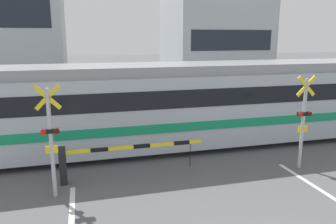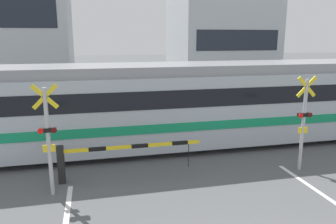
# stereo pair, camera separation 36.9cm
# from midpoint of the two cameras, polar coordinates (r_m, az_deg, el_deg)

# --- Properties ---
(rail_track_near) EXTENTS (50.00, 0.10, 0.08)m
(rail_track_near) POSITION_cam_midpoint_polar(r_m,az_deg,el_deg) (12.57, -0.99, -6.84)
(rail_track_near) COLOR gray
(rail_track_near) RESTS_ON ground_plane
(rail_track_far) EXTENTS (50.00, 0.10, 0.08)m
(rail_track_far) POSITION_cam_midpoint_polar(r_m,az_deg,el_deg) (13.90, -2.42, -4.90)
(rail_track_far) COLOR gray
(rail_track_far) RESTS_ON ground_plane
(commuter_train) EXTENTS (21.29, 3.01, 3.28)m
(commuter_train) POSITION_cam_midpoint_polar(r_m,az_deg,el_deg) (14.16, 13.65, 2.24)
(commuter_train) COLOR #ADB7C1
(commuter_train) RESTS_ON ground_plane
(crossing_barrier_near) EXTENTS (4.40, 0.20, 1.16)m
(crossing_barrier_near) POSITION_cam_midpoint_polar(r_m,az_deg,el_deg) (10.19, -12.26, -7.43)
(crossing_barrier_near) COLOR black
(crossing_barrier_near) RESTS_ON ground_plane
(crossing_barrier_far) EXTENTS (4.40, 0.20, 1.16)m
(crossing_barrier_far) POSITION_cam_midpoint_polar(r_m,az_deg,el_deg) (16.45, 4.41, 0.59)
(crossing_barrier_far) COLOR black
(crossing_barrier_far) RESTS_ON ground_plane
(crossing_signal_left) EXTENTS (0.68, 0.15, 3.11)m
(crossing_signal_left) POSITION_cam_midpoint_polar(r_m,az_deg,el_deg) (9.29, -20.83, -4.02)
(crossing_signal_left) COLOR #B2B2B7
(crossing_signal_left) RESTS_ON ground_plane
(crossing_signal_right) EXTENTS (0.68, 0.15, 3.11)m
(crossing_signal_right) POSITION_cam_midpoint_polar(r_m,az_deg,el_deg) (11.43, 21.66, -1.03)
(crossing_signal_right) COLOR #B2B2B7
(crossing_signal_right) RESTS_ON ground_plane
(pedestrian) EXTENTS (0.38, 0.23, 1.72)m
(pedestrian) POSITION_cam_midpoint_polar(r_m,az_deg,el_deg) (18.48, -4.92, 2.58)
(pedestrian) COLOR brown
(pedestrian) RESTS_ON ground_plane
(building_left_of_street) EXTENTS (7.28, 6.95, 10.78)m
(building_left_of_street) POSITION_cam_midpoint_polar(r_m,az_deg,el_deg) (26.40, -26.31, 13.99)
(building_left_of_street) COLOR #B2B7BC
(building_left_of_street) RESTS_ON ground_plane
(building_right_of_street) EXTENTS (7.56, 6.95, 7.41)m
(building_right_of_street) POSITION_cam_midpoint_polar(r_m,az_deg,el_deg) (28.04, 7.57, 11.59)
(building_right_of_street) COLOR #B2B7BC
(building_right_of_street) RESTS_ON ground_plane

